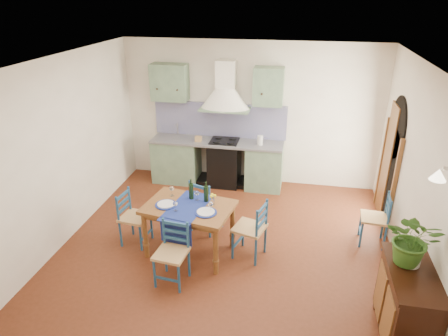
{
  "coord_description": "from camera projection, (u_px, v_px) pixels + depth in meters",
  "views": [
    {
      "loc": [
        0.96,
        -4.99,
        3.64
      ],
      "look_at": [
        -0.08,
        0.3,
        1.21
      ],
      "focal_mm": 32.0,
      "sensor_mm": 36.0,
      "label": 1
    }
  ],
  "objects": [
    {
      "name": "floor",
      "position": [
        226.0,
        248.0,
        6.13
      ],
      "size": [
        5.0,
        5.0,
        0.0
      ],
      "primitive_type": "plane",
      "color": "#48200F",
      "rests_on": "ground"
    },
    {
      "name": "back_wall",
      "position": [
        224.0,
        133.0,
        7.83
      ],
      "size": [
        5.0,
        0.96,
        2.8
      ],
      "color": "white",
      "rests_on": "ground"
    },
    {
      "name": "right_wall",
      "position": [
        411.0,
        175.0,
        5.39
      ],
      "size": [
        0.26,
        5.0,
        2.8
      ],
      "color": "white",
      "rests_on": "ground"
    },
    {
      "name": "left_wall",
      "position": [
        63.0,
        152.0,
        6.0
      ],
      "size": [
        0.04,
        5.0,
        2.8
      ],
      "primitive_type": "cube",
      "color": "white",
      "rests_on": "ground"
    },
    {
      "name": "ceiling",
      "position": [
        226.0,
        62.0,
        4.98
      ],
      "size": [
        5.0,
        5.0,
        0.01
      ],
      "primitive_type": "cube",
      "color": "silver",
      "rests_on": "back_wall"
    },
    {
      "name": "dining_table",
      "position": [
        189.0,
        211.0,
        5.76
      ],
      "size": [
        1.36,
        1.06,
        1.11
      ],
      "color": "brown",
      "rests_on": "ground"
    },
    {
      "name": "chair_near",
      "position": [
        172.0,
        253.0,
        5.28
      ],
      "size": [
        0.45,
        0.45,
        0.87
      ],
      "color": "navy",
      "rests_on": "ground"
    },
    {
      "name": "chair_far",
      "position": [
        205.0,
        204.0,
        6.41
      ],
      "size": [
        0.55,
        0.55,
        0.92
      ],
      "color": "navy",
      "rests_on": "ground"
    },
    {
      "name": "chair_left",
      "position": [
        133.0,
        217.0,
        6.1
      ],
      "size": [
        0.45,
        0.45,
        0.87
      ],
      "color": "navy",
      "rests_on": "ground"
    },
    {
      "name": "chair_right",
      "position": [
        252.0,
        229.0,
        5.76
      ],
      "size": [
        0.52,
        0.52,
        0.91
      ],
      "color": "navy",
      "rests_on": "ground"
    },
    {
      "name": "chair_spare",
      "position": [
        376.0,
        219.0,
        6.08
      ],
      "size": [
        0.42,
        0.42,
        0.85
      ],
      "color": "navy",
      "rests_on": "ground"
    },
    {
      "name": "sideboard",
      "position": [
        406.0,
        304.0,
        4.34
      ],
      "size": [
        0.5,
        1.05,
        0.94
      ],
      "color": "black",
      "rests_on": "ground"
    },
    {
      "name": "potted_plant",
      "position": [
        413.0,
        240.0,
        4.19
      ],
      "size": [
        0.65,
        0.6,
        0.6
      ],
      "primitive_type": "imported",
      "rotation": [
        0.0,
        0.0,
        -0.27
      ],
      "color": "#2F5A1C",
      "rests_on": "sideboard"
    }
  ]
}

